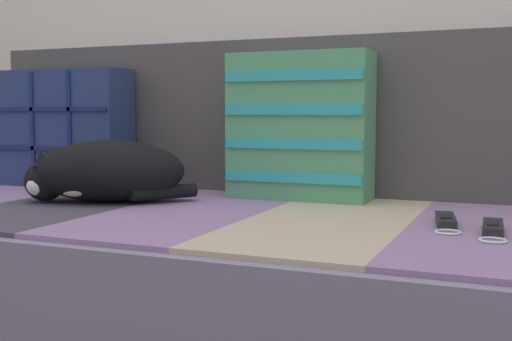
{
  "coord_description": "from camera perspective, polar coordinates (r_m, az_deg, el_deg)",
  "views": [
    {
      "loc": [
        0.54,
        -1.23,
        0.57
      ],
      "look_at": [
        0.01,
        0.01,
        0.45
      ],
      "focal_mm": 45.0,
      "sensor_mm": 36.0,
      "label": 1
    }
  ],
  "objects": [
    {
      "name": "throw_pillow_quilted",
      "position": [
        2.03,
        -16.56,
        3.61
      ],
      "size": [
        0.41,
        0.14,
        0.35
      ],
      "color": "navy",
      "rests_on": "couch"
    },
    {
      "name": "game_remote_near",
      "position": [
        1.32,
        16.51,
        -4.36
      ],
      "size": [
        0.07,
        0.19,
        0.02
      ],
      "color": "black",
      "rests_on": "couch"
    },
    {
      "name": "game_remote_far",
      "position": [
        1.27,
        20.31,
        -4.88
      ],
      "size": [
        0.05,
        0.18,
        0.02
      ],
      "color": "black",
      "rests_on": "couch"
    },
    {
      "name": "couch",
      "position": [
        1.48,
        0.75,
        -10.42
      ],
      "size": [
        2.09,
        0.92,
        0.35
      ],
      "color": "brown",
      "rests_on": "ground_plane"
    },
    {
      "name": "sleeping_cat",
      "position": [
        1.64,
        -13.49,
        -0.17
      ],
      "size": [
        0.42,
        0.33,
        0.15
      ],
      "color": "black",
      "rests_on": "couch"
    },
    {
      "name": "throw_pillow_striped",
      "position": [
        1.66,
        3.93,
        3.95
      ],
      "size": [
        0.37,
        0.14,
        0.38
      ],
      "color": "#4C9366",
      "rests_on": "couch"
    },
    {
      "name": "sofa_backrest",
      "position": [
        1.8,
        5.44,
        4.8
      ],
      "size": [
        2.05,
        0.14,
        0.42
      ],
      "color": "#474242",
      "rests_on": "couch"
    }
  ]
}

